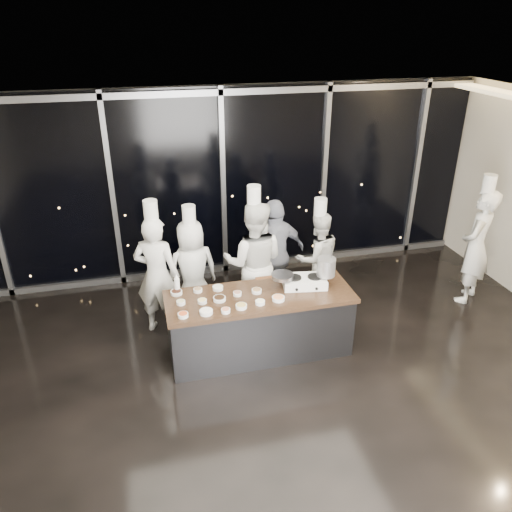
{
  "coord_description": "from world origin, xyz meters",
  "views": [
    {
      "loc": [
        -1.4,
        -4.53,
        4.22
      ],
      "look_at": [
        0.02,
        1.2,
        1.32
      ],
      "focal_mm": 35.0,
      "sensor_mm": 36.0,
      "label": 1
    }
  ],
  "objects_px": {
    "stock_pot": "(326,267)",
    "guest": "(275,255)",
    "stove": "(304,281)",
    "chef_right": "(317,258)",
    "chef_center": "(254,262)",
    "chef_far_left": "(157,275)",
    "chef_left": "(192,270)",
    "chef_side": "(476,246)",
    "frying_pan": "(282,276)",
    "demo_counter": "(260,323)"
  },
  "relations": [
    {
      "from": "stove",
      "to": "chef_far_left",
      "type": "relative_size",
      "value": 0.31
    },
    {
      "from": "chef_far_left",
      "to": "guest",
      "type": "bearing_deg",
      "value": -148.44
    },
    {
      "from": "frying_pan",
      "to": "guest",
      "type": "distance_m",
      "value": 1.03
    },
    {
      "from": "frying_pan",
      "to": "chef_far_left",
      "type": "relative_size",
      "value": 0.27
    },
    {
      "from": "frying_pan",
      "to": "chef_left",
      "type": "bearing_deg",
      "value": 147.19
    },
    {
      "from": "frying_pan",
      "to": "chef_far_left",
      "type": "height_order",
      "value": "chef_far_left"
    },
    {
      "from": "frying_pan",
      "to": "chef_side",
      "type": "bearing_deg",
      "value": 16.29
    },
    {
      "from": "frying_pan",
      "to": "chef_center",
      "type": "xyz_separation_m",
      "value": [
        -0.21,
        0.7,
        -0.12
      ]
    },
    {
      "from": "stove",
      "to": "chef_right",
      "type": "distance_m",
      "value": 1.16
    },
    {
      "from": "guest",
      "to": "stove",
      "type": "bearing_deg",
      "value": 76.86
    },
    {
      "from": "chef_center",
      "to": "chef_side",
      "type": "relative_size",
      "value": 1.01
    },
    {
      "from": "chef_center",
      "to": "chef_right",
      "type": "relative_size",
      "value": 1.21
    },
    {
      "from": "chef_left",
      "to": "guest",
      "type": "height_order",
      "value": "chef_left"
    },
    {
      "from": "stock_pot",
      "to": "guest",
      "type": "relative_size",
      "value": 0.14
    },
    {
      "from": "chef_far_left",
      "to": "chef_center",
      "type": "relative_size",
      "value": 0.95
    },
    {
      "from": "frying_pan",
      "to": "guest",
      "type": "height_order",
      "value": "guest"
    },
    {
      "from": "demo_counter",
      "to": "chef_far_left",
      "type": "bearing_deg",
      "value": 145.55
    },
    {
      "from": "chef_far_left",
      "to": "guest",
      "type": "xyz_separation_m",
      "value": [
        1.8,
        0.26,
        -0.02
      ]
    },
    {
      "from": "chef_far_left",
      "to": "chef_right",
      "type": "bearing_deg",
      "value": -151.7
    },
    {
      "from": "chef_side",
      "to": "chef_left",
      "type": "bearing_deg",
      "value": -46.2
    },
    {
      "from": "stove",
      "to": "chef_right",
      "type": "bearing_deg",
      "value": 69.39
    },
    {
      "from": "chef_center",
      "to": "guest",
      "type": "xyz_separation_m",
      "value": [
        0.41,
        0.29,
        -0.06
      ]
    },
    {
      "from": "chef_center",
      "to": "stove",
      "type": "bearing_deg",
      "value": 141.87
    },
    {
      "from": "chef_left",
      "to": "chef_right",
      "type": "height_order",
      "value": "chef_left"
    },
    {
      "from": "chef_center",
      "to": "chef_side",
      "type": "xyz_separation_m",
      "value": [
        3.49,
        -0.28,
        -0.0
      ]
    },
    {
      "from": "demo_counter",
      "to": "chef_center",
      "type": "distance_m",
      "value": 0.98
    },
    {
      "from": "chef_far_left",
      "to": "chef_side",
      "type": "bearing_deg",
      "value": -160.36
    },
    {
      "from": "chef_side",
      "to": "stove",
      "type": "bearing_deg",
      "value": -30.2
    },
    {
      "from": "stove",
      "to": "chef_side",
      "type": "xyz_separation_m",
      "value": [
        2.97,
        0.47,
        -0.02
      ]
    },
    {
      "from": "chef_center",
      "to": "stock_pot",
      "type": "bearing_deg",
      "value": 153.3
    },
    {
      "from": "stock_pot",
      "to": "chef_far_left",
      "type": "bearing_deg",
      "value": 159.8
    },
    {
      "from": "stove",
      "to": "frying_pan",
      "type": "xyz_separation_m",
      "value": [
        -0.3,
        0.04,
        0.1
      ]
    },
    {
      "from": "guest",
      "to": "stock_pot",
      "type": "bearing_deg",
      "value": 91.27
    },
    {
      "from": "demo_counter",
      "to": "stock_pot",
      "type": "relative_size",
      "value": 9.95
    },
    {
      "from": "frying_pan",
      "to": "chef_side",
      "type": "relative_size",
      "value": 0.26
    },
    {
      "from": "chef_far_left",
      "to": "chef_left",
      "type": "bearing_deg",
      "value": -132.88
    },
    {
      "from": "chef_left",
      "to": "chef_right",
      "type": "relative_size",
      "value": 1.03
    },
    {
      "from": "chef_far_left",
      "to": "frying_pan",
      "type": "bearing_deg",
      "value": 178.68
    },
    {
      "from": "chef_side",
      "to": "frying_pan",
      "type": "bearing_deg",
      "value": -31.79
    },
    {
      "from": "chef_left",
      "to": "stove",
      "type": "bearing_deg",
      "value": 132.66
    },
    {
      "from": "chef_center",
      "to": "chef_right",
      "type": "distance_m",
      "value": 1.12
    },
    {
      "from": "frying_pan",
      "to": "chef_right",
      "type": "relative_size",
      "value": 0.31
    },
    {
      "from": "stock_pot",
      "to": "guest",
      "type": "xyz_separation_m",
      "value": [
        -0.39,
        1.07,
        -0.28
      ]
    },
    {
      "from": "chef_far_left",
      "to": "chef_center",
      "type": "xyz_separation_m",
      "value": [
        1.39,
        -0.03,
        0.04
      ]
    },
    {
      "from": "chef_right",
      "to": "guest",
      "type": "bearing_deg",
      "value": -10.04
    },
    {
      "from": "chef_far_left",
      "to": "guest",
      "type": "height_order",
      "value": "chef_far_left"
    },
    {
      "from": "demo_counter",
      "to": "frying_pan",
      "type": "xyz_separation_m",
      "value": [
        0.34,
        0.13,
        0.61
      ]
    },
    {
      "from": "demo_counter",
      "to": "chef_far_left",
      "type": "xyz_separation_m",
      "value": [
        -1.26,
        0.87,
        0.45
      ]
    },
    {
      "from": "demo_counter",
      "to": "chef_far_left",
      "type": "relative_size",
      "value": 1.23
    },
    {
      "from": "chef_right",
      "to": "chef_side",
      "type": "relative_size",
      "value": 0.84
    }
  ]
}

